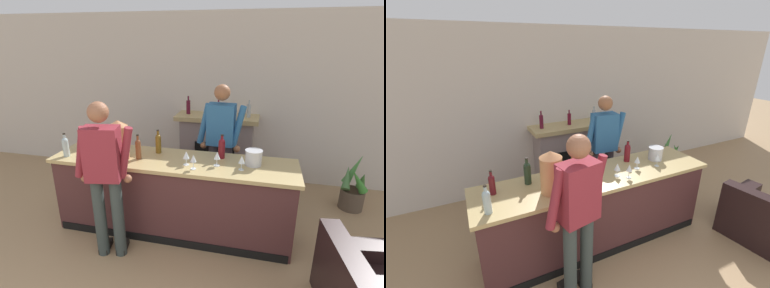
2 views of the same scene
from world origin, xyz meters
TOP-DOWN VIEW (x-y plane):
  - wall_back_panel at (0.00, 4.41)m, footprint 12.00×0.07m
  - bar_counter at (0.17, 2.60)m, footprint 2.93×0.72m
  - fireplace_stone at (0.47, 4.15)m, footprint 1.33×0.52m
  - armchair_black at (2.17, 1.67)m, footprint 0.90×1.02m
  - potted_plant_corner at (2.52, 3.69)m, footprint 0.36×0.38m
  - person_customer at (-0.38, 1.99)m, footprint 0.65×0.36m
  - person_bartender at (0.65, 3.26)m, footprint 0.66×0.32m
  - copper_dispenser at (-0.45, 2.49)m, footprint 0.24×0.28m
  - ice_bucket_steel at (1.12, 2.67)m, footprint 0.20×0.20m
  - wine_bottle_merlot_tall at (-0.23, 2.54)m, footprint 0.07×0.07m
  - wine_bottle_port_short at (-1.03, 2.72)m, footprint 0.07×0.07m
  - wine_bottle_cabernet_heavy at (-0.06, 2.78)m, footprint 0.07×0.07m
  - wine_bottle_chardonnay_pale at (0.74, 2.79)m, footprint 0.08×0.08m
  - wine_bottle_riesling_slim at (-0.63, 2.77)m, footprint 0.08×0.08m
  - wine_bottle_rose_blush at (-1.12, 2.40)m, footprint 0.07×0.07m
  - wine_glass_by_dispenser at (0.48, 2.40)m, footprint 0.07×0.07m
  - wine_glass_back_row at (0.72, 2.55)m, footprint 0.07×0.07m
  - wine_glass_near_bucket at (1.00, 2.49)m, footprint 0.07×0.07m
  - wine_glass_front_right at (0.37, 2.49)m, footprint 0.08×0.08m

SIDE VIEW (x-z plane):
  - armchair_black at x=2.17m, z-range -0.11..0.64m
  - potted_plant_corner at x=2.52m, z-range -0.11..0.69m
  - bar_counter at x=0.17m, z-range 0.00..0.97m
  - fireplace_stone at x=0.47m, z-range -0.14..1.31m
  - person_customer at x=-0.38m, z-range 0.10..1.87m
  - person_bartender at x=0.65m, z-range 0.10..1.89m
  - ice_bucket_steel at x=1.12m, z-range 0.97..1.15m
  - wine_glass_back_row at x=0.72m, z-range 1.01..1.17m
  - wine_glass_front_right at x=0.37m, z-range 1.01..1.17m
  - wine_glass_near_bucket at x=1.00m, z-range 1.01..1.17m
  - wine_glass_by_dispenser at x=0.48m, z-range 1.01..1.18m
  - wine_bottle_port_short at x=-1.03m, z-range 0.96..1.23m
  - wine_bottle_rose_blush at x=-1.12m, z-range 0.96..1.25m
  - wine_bottle_merlot_tall at x=-0.23m, z-range 0.96..1.26m
  - wine_bottle_cabernet_heavy at x=-0.06m, z-range 0.96..1.26m
  - wine_bottle_chardonnay_pale at x=0.74m, z-range 0.96..1.26m
  - wine_bottle_riesling_slim at x=-0.63m, z-range 0.96..1.27m
  - copper_dispenser at x=-0.45m, z-range 0.97..1.45m
  - wall_back_panel at x=0.00m, z-range 0.00..2.75m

